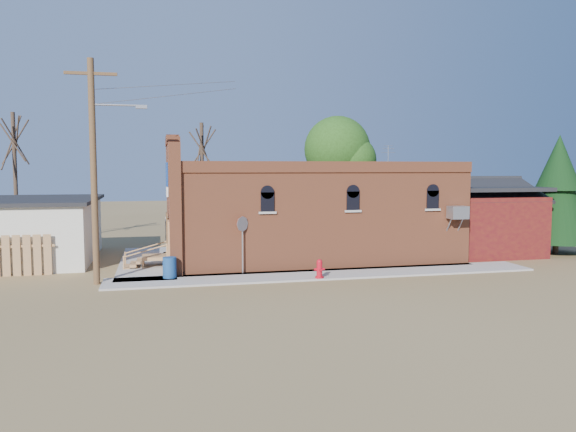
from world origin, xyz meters
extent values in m
plane|color=brown|center=(0.00, 0.00, 0.00)|extent=(120.00, 120.00, 0.00)
cube|color=#9E9991|center=(1.50, 0.90, 0.04)|extent=(19.00, 2.20, 0.08)
cube|color=#9E9991|center=(-6.30, 6.00, 0.04)|extent=(2.60, 10.00, 0.08)
cube|color=#A55332|center=(2.00, 5.50, 2.25)|extent=(14.00, 7.00, 4.50)
cube|color=black|center=(2.00, 5.50, 4.55)|extent=(13.80, 6.80, 0.12)
cube|color=#A55332|center=(-5.00, 5.50, 2.90)|extent=(0.50, 7.40, 5.80)
cube|color=navy|center=(-5.30, 4.30, 4.00)|extent=(0.08, 1.10, 1.56)
cube|color=#949399|center=(8.10, 1.55, 2.60)|extent=(0.85, 0.65, 0.60)
cube|color=#4F0D14|center=(11.50, 5.50, 1.60)|extent=(5.00, 6.00, 3.20)
cylinder|color=#543221|center=(-8.20, 1.20, 4.50)|extent=(0.26, 0.26, 9.00)
cube|color=#543221|center=(-8.20, 1.20, 8.40)|extent=(2.00, 0.12, 0.12)
cylinder|color=#949399|center=(-7.30, 1.20, 7.20)|extent=(1.80, 0.08, 0.08)
cube|color=#949399|center=(-6.30, 1.20, 7.15)|extent=(0.45, 0.22, 0.14)
cylinder|color=#4F3B2D|center=(-3.00, 13.00, 3.75)|extent=(0.24, 0.24, 7.50)
cylinder|color=#4F3B2D|center=(-14.00, 14.00, 4.00)|extent=(0.24, 0.24, 8.00)
cylinder|color=#4F3B2D|center=(6.00, 13.50, 3.15)|extent=(0.28, 0.28, 6.30)
sphere|color=#224313|center=(6.00, 13.50, 5.95)|extent=(4.40, 4.40, 4.40)
cylinder|color=#4F3B2D|center=(15.50, 4.00, 0.60)|extent=(0.30, 0.30, 1.20)
cone|color=black|center=(15.50, 4.00, 3.40)|extent=(3.60, 3.60, 5.50)
cone|color=black|center=(15.50, 4.00, 5.00)|extent=(2.41, 2.41, 3.00)
cylinder|color=red|center=(0.84, 0.00, 0.11)|extent=(0.39, 0.39, 0.07)
cylinder|color=red|center=(0.84, 0.00, 0.45)|extent=(0.27, 0.27, 0.60)
sphere|color=red|center=(0.84, 0.00, 0.76)|extent=(0.24, 0.24, 0.24)
cylinder|color=red|center=(0.84, -0.15, 0.45)|extent=(0.12, 0.14, 0.11)
cylinder|color=red|center=(0.68, 0.00, 0.45)|extent=(0.14, 0.12, 0.11)
cylinder|color=red|center=(0.99, 0.00, 0.45)|extent=(0.14, 0.12, 0.11)
cylinder|color=#949399|center=(-2.15, 1.80, 1.22)|extent=(0.08, 0.08, 2.29)
cylinder|color=#949399|center=(-2.15, 1.78, 2.26)|extent=(0.56, 0.44, 0.69)
cylinder|color=#B3200A|center=(-2.15, 1.82, 2.26)|extent=(0.56, 0.44, 0.69)
cylinder|color=navy|center=(-5.30, 1.50, 0.52)|extent=(0.69, 0.69, 0.87)
camera|label=1|loc=(-5.73, -22.38, 4.70)|focal=35.00mm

